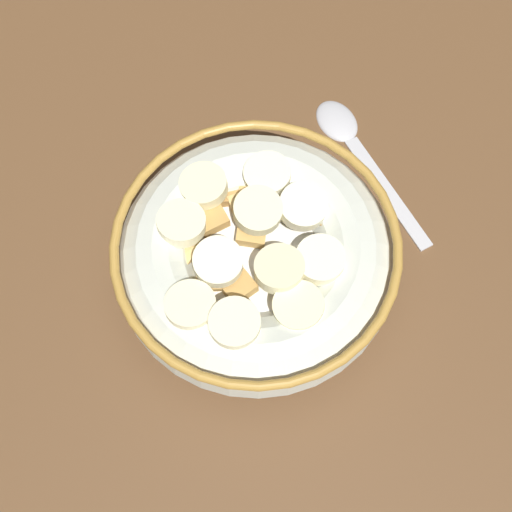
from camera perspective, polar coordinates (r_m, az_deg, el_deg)
ground_plane at (r=44.64cm, az=0.00°, el=-1.98°), size 99.88×99.88×2.00cm
cereal_bowl at (r=41.05cm, az=-0.03°, el=-0.07°), size 17.67×17.67×5.91cm
spoon at (r=48.60cm, az=8.35°, el=10.04°), size 5.64×13.61×0.80cm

